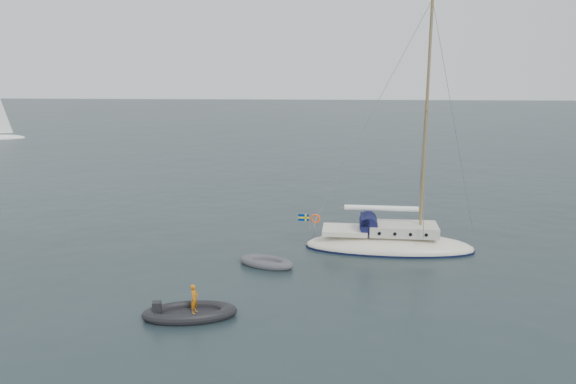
{
  "coord_description": "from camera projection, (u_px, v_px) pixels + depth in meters",
  "views": [
    {
      "loc": [
        -0.69,
        -27.82,
        10.1
      ],
      "look_at": [
        -2.49,
        0.0,
        3.85
      ],
      "focal_mm": 35.0,
      "sensor_mm": 36.0,
      "label": 1
    }
  ],
  "objects": [
    {
      "name": "sailboat",
      "position": [
        390.0,
        231.0,
        31.44
      ],
      "size": [
        9.89,
        2.96,
        14.08
      ],
      "rotation": [
        0.0,
        0.0,
        -0.05
      ],
      "color": "beige",
      "rests_on": "ground"
    },
    {
      "name": "rib",
      "position": [
        189.0,
        312.0,
        23.07
      ],
      "size": [
        3.9,
        1.77,
        1.44
      ],
      "rotation": [
        0.0,
        0.0,
        0.2
      ],
      "color": "black",
      "rests_on": "ground"
    },
    {
      "name": "dinghy",
      "position": [
        266.0,
        262.0,
        29.05
      ],
      "size": [
        3.01,
        1.36,
        0.43
      ],
      "rotation": [
        0.0,
        0.0,
        -0.36
      ],
      "color": "#4F4F54",
      "rests_on": "ground"
    },
    {
      "name": "ground",
      "position": [
        336.0,
        265.0,
        29.26
      ],
      "size": [
        300.0,
        300.0,
        0.0
      ],
      "primitive_type": "plane",
      "color": "black",
      "rests_on": "ground"
    }
  ]
}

